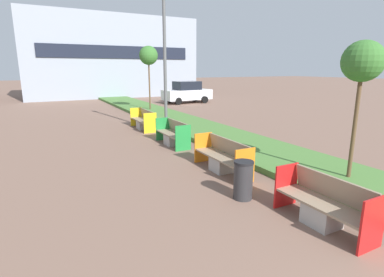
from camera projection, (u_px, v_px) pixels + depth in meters
name	position (u px, v px, depth m)	size (l,w,h in m)	color
planter_grass_strip	(208.00, 132.00, 13.79)	(2.80, 120.00, 0.18)	#4C7A38
building_backdrop	(109.00, 58.00, 32.74)	(17.29, 8.14, 8.16)	#939EAD
bench_red_frame	(324.00, 207.00, 5.67)	(0.65, 1.93, 0.94)	#ADA8A0
bench_orange_frame	(223.00, 159.00, 8.66)	(0.65, 2.19, 0.94)	#ADA8A0
bench_green_frame	(173.00, 136.00, 11.69)	(0.65, 1.96, 0.94)	#ADA8A0
bench_yellow_frame	(144.00, 122.00, 14.77)	(0.65, 2.16, 0.94)	#ADA8A0
litter_bin	(243.00, 180.00, 6.81)	(0.45, 0.45, 0.90)	#2D2D30
street_lamp_post	(165.00, 44.00, 13.01)	(0.24, 0.44, 7.15)	#56595B
sapling_tree_near	(363.00, 63.00, 7.13)	(0.99, 0.99, 3.59)	brown
sapling_tree_far	(149.00, 56.00, 19.94)	(1.25, 1.25, 4.41)	brown
parked_car_distant	(187.00, 92.00, 25.93)	(4.31, 2.05, 1.86)	silver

